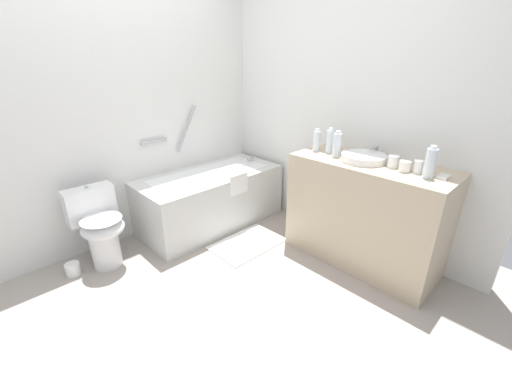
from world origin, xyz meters
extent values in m
plane|color=#9E9389|center=(0.00, 0.00, 0.00)|extent=(4.07, 4.07, 0.00)
cube|color=silver|center=(0.00, 1.30, 1.21)|extent=(3.47, 0.10, 2.42)
cube|color=silver|center=(1.59, 0.00, 1.21)|extent=(0.10, 2.91, 2.42)
cube|color=silver|center=(0.76, 0.92, 0.28)|extent=(1.47, 0.68, 0.55)
cube|color=white|center=(0.76, 0.92, 0.51)|extent=(1.21, 0.49, 0.09)
cylinder|color=#A5A5AA|center=(1.33, 0.92, 0.59)|extent=(0.09, 0.03, 0.03)
cylinder|color=#A5A5AA|center=(0.72, 1.22, 0.97)|extent=(0.27, 0.03, 0.45)
cylinder|color=#A5A5AA|center=(0.35, 1.22, 0.90)|extent=(0.27, 0.03, 0.03)
cube|color=white|center=(0.86, 0.59, 0.50)|extent=(0.22, 0.03, 0.20)
cylinder|color=white|center=(-0.35, 0.91, 0.19)|extent=(0.23, 0.23, 0.37)
ellipsoid|color=white|center=(-0.35, 0.87, 0.37)|extent=(0.33, 0.34, 0.14)
ellipsoid|color=white|center=(-0.35, 0.87, 0.45)|extent=(0.31, 0.33, 0.02)
cube|color=white|center=(-0.35, 1.08, 0.52)|extent=(0.38, 0.15, 0.29)
cylinder|color=#AEAEB4|center=(-0.35, 1.08, 0.67)|extent=(0.03, 0.03, 0.01)
cube|color=tan|center=(1.27, -0.52, 0.44)|extent=(0.53, 1.23, 0.88)
cylinder|color=white|center=(1.26, -0.46, 0.91)|extent=(0.35, 0.35, 0.06)
cylinder|color=#A7A7AD|center=(1.47, -0.46, 0.92)|extent=(0.02, 0.02, 0.08)
cylinder|color=#A7A7AD|center=(1.42, -0.46, 0.96)|extent=(0.11, 0.02, 0.02)
cylinder|color=#A7A7AD|center=(1.47, -0.52, 0.90)|extent=(0.03, 0.03, 0.04)
cylinder|color=#A7A7AD|center=(1.47, -0.40, 0.90)|extent=(0.03, 0.03, 0.04)
cylinder|color=silver|center=(1.24, -0.02, 0.97)|extent=(0.06, 0.06, 0.17)
cylinder|color=white|center=(1.24, -0.02, 1.06)|extent=(0.03, 0.03, 0.02)
cylinder|color=silver|center=(1.27, -0.13, 0.98)|extent=(0.06, 0.06, 0.19)
cylinder|color=white|center=(1.27, -0.13, 1.09)|extent=(0.03, 0.03, 0.02)
cylinder|color=silver|center=(1.21, -0.24, 0.98)|extent=(0.07, 0.07, 0.19)
cylinder|color=white|center=(1.21, -0.24, 1.09)|extent=(0.04, 0.04, 0.02)
cylinder|color=silver|center=(1.22, -0.95, 0.98)|extent=(0.07, 0.07, 0.20)
cylinder|color=white|center=(1.22, -0.95, 1.09)|extent=(0.04, 0.04, 0.02)
cylinder|color=white|center=(1.26, -0.87, 0.93)|extent=(0.06, 0.06, 0.10)
cylinder|color=white|center=(1.23, -0.79, 0.92)|extent=(0.08, 0.08, 0.08)
cylinder|color=white|center=(1.26, -0.69, 0.93)|extent=(0.08, 0.08, 0.09)
cube|color=white|center=(1.29, -1.03, 0.89)|extent=(0.09, 0.06, 0.02)
cube|color=white|center=(0.72, 0.32, 0.01)|extent=(0.66, 0.43, 0.01)
cylinder|color=white|center=(-0.61, 0.98, 0.05)|extent=(0.11, 0.11, 0.10)
camera|label=1|loc=(-1.02, -1.58, 1.62)|focal=22.15mm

